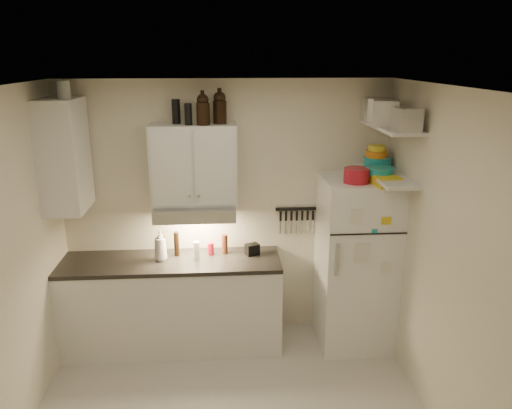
{
  "coord_description": "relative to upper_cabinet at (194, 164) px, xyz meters",
  "views": [
    {
      "loc": [
        -0.05,
        -3.27,
        2.8
      ],
      "look_at": [
        0.25,
        0.9,
        1.55
      ],
      "focal_mm": 35.0,
      "sensor_mm": 36.0,
      "label": 1
    }
  ],
  "objects": [
    {
      "name": "thermos_b",
      "position": [
        -0.15,
        0.03,
        0.49
      ],
      "size": [
        0.1,
        0.1,
        0.22
      ],
      "primitive_type": "cylinder",
      "rotation": [
        0.0,
        0.0,
        -0.31
      ],
      "color": "black",
      "rests_on": "upper_cabinet"
    },
    {
      "name": "bowl_teal",
      "position": [
        1.74,
        -0.04,
        0.0
      ],
      "size": [
        0.26,
        0.26,
        0.1
      ],
      "primitive_type": "cylinder",
      "color": "teal",
      "rests_on": "shelf_lo"
    },
    {
      "name": "ceiling",
      "position": [
        0.3,
        -1.33,
        0.78
      ],
      "size": [
        3.2,
        3.0,
        0.02
      ],
      "primitive_type": "cube",
      "color": "white",
      "rests_on": "ground"
    },
    {
      "name": "right_wall",
      "position": [
        1.91,
        -1.33,
        -0.53
      ],
      "size": [
        0.02,
        3.0,
        2.6
      ],
      "primitive_type": "cube",
      "color": "beige",
      "rests_on": "ground"
    },
    {
      "name": "vinegar_bottle",
      "position": [
        -0.2,
        -0.02,
        -0.78
      ],
      "size": [
        0.06,
        0.06,
        0.24
      ],
      "primitive_type": "cylinder",
      "rotation": [
        0.0,
        0.0,
        -0.32
      ],
      "color": "black",
      "rests_on": "countertop"
    },
    {
      "name": "stock_pot",
      "position": [
        1.71,
        0.03,
        0.49
      ],
      "size": [
        0.31,
        0.31,
        0.21
      ],
      "primitive_type": "cylinder",
      "rotation": [
        0.0,
        0.0,
        -0.06
      ],
      "color": "silver",
      "rests_on": "shelf_hi"
    },
    {
      "name": "side_cabinet",
      "position": [
        -1.14,
        -0.14,
        0.12
      ],
      "size": [
        0.33,
        0.55,
        1.0
      ],
      "primitive_type": "cube",
      "color": "white",
      "rests_on": "left_wall"
    },
    {
      "name": "thermos_a",
      "position": [
        -0.03,
        -0.06,
        0.47
      ],
      "size": [
        0.09,
        0.09,
        0.19
      ],
      "primitive_type": "cylinder",
      "rotation": [
        0.0,
        0.0,
        0.41
      ],
      "color": "black",
      "rests_on": "upper_cabinet"
    },
    {
      "name": "plates",
      "position": [
        1.68,
        -0.3,
        -0.02
      ],
      "size": [
        0.32,
        0.32,
        0.06
      ],
      "primitive_type": "cylinder",
      "rotation": [
        0.0,
        0.0,
        0.31
      ],
      "color": "teal",
      "rests_on": "shelf_lo"
    },
    {
      "name": "shelf_hi",
      "position": [
        1.75,
        -0.31,
        0.38
      ],
      "size": [
        0.3,
        0.95,
        0.03
      ],
      "primitive_type": "cube",
      "color": "white",
      "rests_on": "right_wall"
    },
    {
      "name": "growler_a",
      "position": [
        0.1,
        -0.07,
        0.52
      ],
      "size": [
        0.14,
        0.14,
        0.28
      ],
      "primitive_type": null,
      "rotation": [
        0.0,
        0.0,
        0.2
      ],
      "color": "black",
      "rests_on": "upper_cabinet"
    },
    {
      "name": "bowl_orange",
      "position": [
        1.72,
        -0.04,
        0.08
      ],
      "size": [
        0.21,
        0.21,
        0.06
      ],
      "primitive_type": "cylinder",
      "color": "orange",
      "rests_on": "bowl_teal"
    },
    {
      "name": "red_jar",
      "position": [
        0.13,
        -0.02,
        -0.84
      ],
      "size": [
        0.07,
        0.07,
        0.12
      ],
      "primitive_type": "cylinder",
      "rotation": [
        0.0,
        0.0,
        0.06
      ],
      "color": "#A71323",
      "rests_on": "countertop"
    },
    {
      "name": "pepper_mill",
      "position": [
        0.27,
        0.01,
        -0.81
      ],
      "size": [
        0.07,
        0.07,
        0.2
      ],
      "primitive_type": "cylinder",
      "rotation": [
        0.0,
        0.0,
        0.14
      ],
      "color": "#59291A",
      "rests_on": "countertop"
    },
    {
      "name": "dutch_oven",
      "position": [
        1.47,
        -0.31,
        -0.06
      ],
      "size": [
        0.29,
        0.29,
        0.13
      ],
      "primitive_type": "cylinder",
      "rotation": [
        0.0,
        0.0,
        -0.32
      ],
      "color": "#A71323",
      "rests_on": "fridge"
    },
    {
      "name": "fridge",
      "position": [
        1.55,
        -0.18,
        -0.98
      ],
      "size": [
        0.7,
        0.68,
        1.7
      ],
      "primitive_type": "cube",
      "color": "white",
      "rests_on": "floor"
    },
    {
      "name": "base_cabinet",
      "position": [
        -0.25,
        -0.14,
        -1.39
      ],
      "size": [
        2.1,
        0.6,
        0.88
      ],
      "primitive_type": "cube",
      "color": "white",
      "rests_on": "floor"
    },
    {
      "name": "book_stack",
      "position": [
        1.7,
        -0.43,
        -0.08
      ],
      "size": [
        0.23,
        0.28,
        0.09
      ],
      "primitive_type": "cube",
      "rotation": [
        0.0,
        0.0,
        0.12
      ],
      "color": "gold",
      "rests_on": "fridge"
    },
    {
      "name": "upper_cabinet",
      "position": [
        0.0,
        0.0,
        0.0
      ],
      "size": [
        0.8,
        0.33,
        0.75
      ],
      "primitive_type": "cube",
      "color": "white",
      "rests_on": "back_wall"
    },
    {
      "name": "side_jar",
      "position": [
        -1.08,
        -0.15,
        0.7
      ],
      "size": [
        0.14,
        0.14,
        0.15
      ],
      "primitive_type": "cylinder",
      "rotation": [
        0.0,
        0.0,
        0.26
      ],
      "color": "silver",
      "rests_on": "side_cabinet"
    },
    {
      "name": "knife_strip",
      "position": [
        1.0,
        0.15,
        -0.51
      ],
      "size": [
        0.42,
        0.02,
        0.03
      ],
      "primitive_type": "cube",
      "color": "black",
      "rests_on": "back_wall"
    },
    {
      "name": "shelf_lo",
      "position": [
        1.75,
        -0.31,
        -0.07
      ],
      "size": [
        0.3,
        0.95,
        0.03
      ],
      "primitive_type": "cube",
      "color": "white",
      "rests_on": "right_wall"
    },
    {
      "name": "soap_bottle",
      "position": [
        -0.34,
        -0.13,
        -0.73
      ],
      "size": [
        0.15,
        0.15,
        0.34
      ],
      "primitive_type": "imported",
      "rotation": [
        0.0,
        0.0,
        0.15
      ],
      "color": "white",
      "rests_on": "countertop"
    },
    {
      "name": "clear_bottle",
      "position": [
        0.0,
        -0.13,
        -0.82
      ],
      "size": [
        0.08,
        0.08,
        0.18
      ],
      "primitive_type": "cylinder",
      "rotation": [
        0.0,
        0.0,
        0.42
      ],
      "color": "silver",
      "rests_on": "countertop"
    },
    {
      "name": "bowl_yellow",
      "position": [
        1.72,
        -0.04,
        0.14
      ],
      "size": [
        0.16,
        0.16,
        0.05
      ],
      "primitive_type": "cylinder",
      "color": "yellow",
      "rests_on": "bowl_orange"
    },
    {
      "name": "tin_a",
      "position": [
        1.68,
        -0.36,
        0.5
      ],
      "size": [
        0.27,
        0.26,
        0.22
      ],
      "primitive_type": "cube",
      "rotation": [
        0.0,
        0.0,
        -0.36
      ],
      "color": "#AAAAAD",
      "rests_on": "shelf_hi"
    },
    {
      "name": "range_hood",
      "position": [
        0.0,
        -0.06,
        -0.44
      ],
      "size": [
        0.76,
        0.46,
        0.12
      ],
      "primitive_type": "cube",
      "color": "silver",
      "rests_on": "back_wall"
    },
    {
      "name": "oil_bottle",
      "position": [
        -0.31,
        -0.11,
        -0.79
      ],
      "size": [
        0.06,
        0.06,
        0.24
      ],
      "primitive_type": "cylinder",
      "rotation": [
        0.0,
        0.0,
        0.38
      ],
      "color": "#556419",
      "rests_on": "countertop"
    },
    {
      "name": "growler_b",
      "position": [
        0.25,
        0.01,
        0.52
      ],
      "size": [
        0.14,
        0.14,
        0.3
      ],
      "primitive_type": null,
      "rotation": [
        0.0,
        0.0,
        0.09
      ],
      "color": "black",
      "rests_on": "upper_cabinet"
    },
    {
      "name": "spice_jar",
      "position": [
        1.6,
        -0.18,
        -0.07
      ],
      "size": [
        0.06,
        0.06,
        0.1
      ],
      "primitive_type": "cylinder",
      "rotation": [
        0.0,
        0.0,
        0.07
      ],
      "color": "silver",
      "rests_on": "fridge"
    },
    {
      "name": "back_wall",
      "position": [
        0.3,
        0.18,
        -0.53
      ],
      "size": [
        3.2,
        0.02,
        2.6
      ],
      "primitive_type": "cube",
      "color": "beige",
      "rests_on": "ground"
    },
    {
      "name": "countertop",
      "position": [
        -0.25,
        -0.14,
        -0.93
      ],
      "size": [
        2.1,
        0.62,
        0.04
      ],
      "primitive_type": "cube",
      "color": "black",
      "rests_on": "base_cabinet"
    },
    {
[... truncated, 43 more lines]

